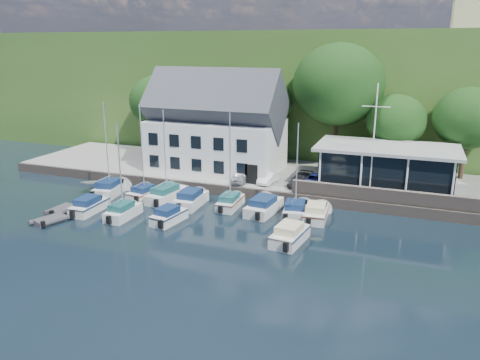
{
  "coord_description": "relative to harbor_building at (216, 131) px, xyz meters",
  "views": [
    {
      "loc": [
        13.15,
        -29.73,
        14.41
      ],
      "look_at": [
        -1.4,
        9.0,
        2.37
      ],
      "focal_mm": 35.0,
      "sensor_mm": 36.0,
      "label": 1
    }
  ],
  "objects": [
    {
      "name": "ground",
      "position": [
        7.0,
        -16.5,
        -5.35
      ],
      "size": [
        180.0,
        180.0,
        0.0
      ],
      "primitive_type": "plane",
      "color": "black",
      "rests_on": "ground"
    },
    {
      "name": "quay",
      "position": [
        7.0,
        1.0,
        -4.85
      ],
      "size": [
        60.0,
        13.0,
        1.0
      ],
      "primitive_type": "cube",
      "color": "gray",
      "rests_on": "ground"
    },
    {
      "name": "quay_face",
      "position": [
        7.0,
        -5.5,
        -4.85
      ],
      "size": [
        60.0,
        0.3,
        1.0
      ],
      "primitive_type": "cube",
      "color": "#675B52",
      "rests_on": "ground"
    },
    {
      "name": "hillside",
      "position": [
        7.0,
        45.5,
        2.65
      ],
      "size": [
        160.0,
        75.0,
        16.0
      ],
      "primitive_type": "cube",
      "color": "#325A21",
      "rests_on": "ground"
    },
    {
      "name": "field_patch",
      "position": [
        15.0,
        53.5,
        10.8
      ],
      "size": [
        50.0,
        30.0,
        0.3
      ],
      "primitive_type": "cube",
      "color": "#5F6E37",
      "rests_on": "hillside"
    },
    {
      "name": "harbor_building",
      "position": [
        0.0,
        0.0,
        0.0
      ],
      "size": [
        14.4,
        8.2,
        8.7
      ],
      "primitive_type": null,
      "color": "white",
      "rests_on": "quay"
    },
    {
      "name": "club_pavilion",
      "position": [
        18.0,
        -0.5,
        -2.3
      ],
      "size": [
        13.2,
        7.2,
        4.1
      ],
      "primitive_type": null,
      "color": "black",
      "rests_on": "quay"
    },
    {
      "name": "seawall",
      "position": [
        19.0,
        -5.1,
        -3.75
      ],
      "size": [
        18.0,
        0.5,
        1.2
      ],
      "primitive_type": "cube",
      "color": "#675B52",
      "rests_on": "quay"
    },
    {
      "name": "gangway",
      "position": [
        -9.5,
        -7.5,
        -5.35
      ],
      "size": [
        1.2,
        6.0,
        1.4
      ],
      "primitive_type": null,
      "color": "silver",
      "rests_on": "ground"
    },
    {
      "name": "car_silver",
      "position": [
        4.29,
        -3.6,
        -3.72
      ],
      "size": [
        1.6,
        3.73,
        1.26
      ],
      "primitive_type": "imported",
      "rotation": [
        0.0,
        0.0,
        0.03
      ],
      "color": "silver",
      "rests_on": "quay"
    },
    {
      "name": "car_white",
      "position": [
        7.04,
        -3.08,
        -3.81
      ],
      "size": [
        1.7,
        3.44,
        1.09
      ],
      "primitive_type": "imported",
      "rotation": [
        0.0,
        0.0,
        -0.17
      ],
      "color": "silver",
      "rests_on": "quay"
    },
    {
      "name": "car_dgrey",
      "position": [
        10.18,
        -2.75,
        -3.79
      ],
      "size": [
        2.04,
        4.05,
        1.13
      ],
      "primitive_type": "imported",
      "rotation": [
        0.0,
        0.0,
        -0.12
      ],
      "color": "#2A2A2E",
      "rests_on": "quay"
    },
    {
      "name": "car_blue",
      "position": [
        11.59,
        -2.64,
        -3.71
      ],
      "size": [
        1.79,
        3.87,
        1.29
      ],
      "primitive_type": "imported",
      "rotation": [
        0.0,
        0.0,
        -0.08
      ],
      "color": "#303A93",
      "rests_on": "quay"
    },
    {
      "name": "flagpole",
      "position": [
        16.88,
        -3.48,
        0.74
      ],
      "size": [
        2.45,
        0.2,
        10.19
      ],
      "primitive_type": null,
      "color": "white",
      "rests_on": "quay"
    },
    {
      "name": "tree_0",
      "position": [
        -10.5,
        5.77,
        0.52
      ],
      "size": [
        7.12,
        7.12,
        9.74
      ],
      "primitive_type": null,
      "color": "black",
      "rests_on": "quay"
    },
    {
      "name": "tree_1",
      "position": [
        -5.23,
        5.9,
        0.41
      ],
      "size": [
        6.96,
        6.96,
        9.52
      ],
      "primitive_type": null,
      "color": "black",
      "rests_on": "quay"
    },
    {
      "name": "tree_2",
      "position": [
        3.31,
        4.88,
        0.82
      ],
      "size": [
        7.57,
        7.57,
        10.34
      ],
      "primitive_type": null,
      "color": "black",
      "rests_on": "quay"
    },
    {
      "name": "tree_3",
      "position": [
        11.96,
        6.23,
        2.48
      ],
      "size": [
        10.0,
        10.0,
        13.67
      ],
      "primitive_type": null,
      "color": "black",
      "rests_on": "quay"
    },
    {
      "name": "tree_4",
      "position": [
        18.34,
        5.09,
        -0.11
      ],
      "size": [
        6.21,
        6.21,
        8.48
      ],
      "primitive_type": null,
      "color": "black",
      "rests_on": "quay"
    },
    {
      "name": "tree_5",
      "position": [
        25.17,
        5.57,
        0.35
      ],
      "size": [
        6.87,
        6.87,
        9.39
      ],
      "primitive_type": null,
      "color": "black",
      "rests_on": "quay"
    },
    {
      "name": "boat_r1_0",
      "position": [
        -7.57,
        -9.24,
        -0.64
      ],
      "size": [
        3.09,
        6.28,
        9.42
      ],
      "primitive_type": null,
      "rotation": [
        0.0,
        0.0,
        0.16
      ],
      "color": "silver",
      "rests_on": "ground"
    },
    {
      "name": "boat_r1_1",
      "position": [
        -3.67,
        -9.14,
        -1.16
      ],
      "size": [
        2.73,
        5.34,
        8.39
      ],
      "primitive_type": null,
      "rotation": [
        0.0,
        0.0,
        -0.16
      ],
      "color": "silver",
      "rests_on": "ground"
    },
    {
      "name": "boat_r1_2",
      "position": [
        -1.4,
        -8.82,
        -0.65
      ],
      "size": [
        2.93,
        7.13,
        9.4
      ],
      "primitive_type": null,
      "rotation": [
        0.0,
        0.0,
        -0.14
      ],
      "color": "silver",
      "rests_on": "ground"
    },
    {
      "name": "boat_r1_3",
      "position": [
        1.5,
        -9.44,
        -4.57
      ],
      "size": [
        2.34,
        6.19,
        1.56
      ],
      "primitive_type": null,
      "rotation": [
        0.0,
        0.0,
        0.04
      ],
      "color": "silver",
      "rests_on": "ground"
    },
    {
      "name": "boat_r1_4",
      "position": [
        5.08,
        -8.64,
        -1.24
      ],
      "size": [
        1.96,
        5.57,
        8.22
      ],
      "primitive_type": null,
      "rotation": [
        0.0,
        0.0,
        0.04
      ],
      "color": "silver",
      "rests_on": "ground"
    },
    {
      "name": "boat_r1_5",
      "position": [
        8.37,
        -8.81,
        -4.6
      ],
      "size": [
        2.86,
        6.87,
        1.5
      ],
      "primitive_type": null,
      "rotation": [
        0.0,
        0.0,
        -0.1
      ],
      "color": "silver",
      "rests_on": "ground"
    },
    {
      "name": "boat_r1_6",
      "position": [
        11.22,
        -8.77,
        -1.0
      ],
      "size": [
        2.91,
        5.55,
        8.71
      ],
      "primitive_type": null,
      "rotation": [
        0.0,
        0.0,
        0.16
      ],
      "color": "silver",
      "rests_on": "ground"
    },
    {
      "name": "boat_r1_7",
      "position": [
        13.05,
        -8.77,
        -4.64
      ],
      "size": [
        2.4,
        5.86,
        1.41
      ],
      "primitive_type": null,
      "rotation": [
        0.0,
        0.0,
        0.07
      ],
      "color": "silver",
      "rests_on": "ground"
    },
    {
      "name": "boat_r2_0",
      "position": [
        -6.26,
        -14.13,
        -4.63
      ],
      "size": [
        1.99,
        5.83,
        1.44
      ],
      "primitive_type": null,
      "rotation": [
        0.0,
        0.0,
        0.03
      ],
      "color": "silver",
      "rests_on": "ground"
    },
    {
      "name": "boat_r2_1",
      "position": [
        -2.58,
        -14.34,
        -1.01
      ],
      "size": [
        1.8,
        5.39,
        8.69
      ],
      "primitive_type": null,
      "rotation": [
        0.0,
        0.0,
        -0.0
      ],
      "color": "silver",
      "rests_on": "ground"
    },
    {
      "name": "boat_r2_2",
      "position": [
        1.62,
        -13.9,
        -4.64
      ],
      "size": [
        2.46,
        5.11,
        1.42
      ],
      "primitive_type": null,
      "rotation": [
        0.0,
        0.0,
        -0.15
      ],
      "color": "silver",
      "rests_on": "ground"
    },
    {
      "name": "boat_r2_4",
      "position": [
        12.2,
        -14.39,
        -4.57
      ],
      "size": [
        2.77,
        5.9,
        1.55
      ],
      "primitive_type": null,
      "rotation": [
        0.0,
        0.0,
        -0.13
      ],
      "color": "silver",
      "rests_on": "ground"
    },
    {
      "name": "dinghy_0",
      "position": [
        -8.49,
        -15.14,
        -5.02
      ],
      "size": [
        1.87,
        2.92,
        0.66
      ],
      "primitive_type": null,
      "rotation": [
        0.0,
        0.0,
        -0.07
      ],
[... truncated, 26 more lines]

